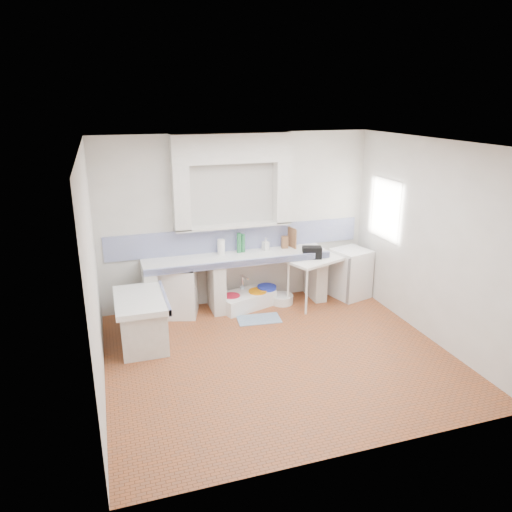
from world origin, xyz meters
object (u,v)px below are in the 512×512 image
object	(u,v)px
stove	(179,291)
sink	(246,300)
fridge	(350,273)
side_table	(316,281)

from	to	relation	value
stove	sink	xyz separation A→B (m)	(1.10, -0.04, -0.28)
stove	sink	world-z (taller)	stove
stove	fridge	xyz separation A→B (m)	(2.95, -0.16, 0.03)
sink	side_table	bearing A→B (deg)	-29.46
side_table	fridge	xyz separation A→B (m)	(0.69, 0.10, 0.03)
sink	side_table	distance (m)	1.21
sink	fridge	size ratio (longest dim) A/B	1.09
fridge	side_table	bearing A→B (deg)	172.79
side_table	sink	bearing A→B (deg)	148.63
side_table	fridge	world-z (taller)	fridge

